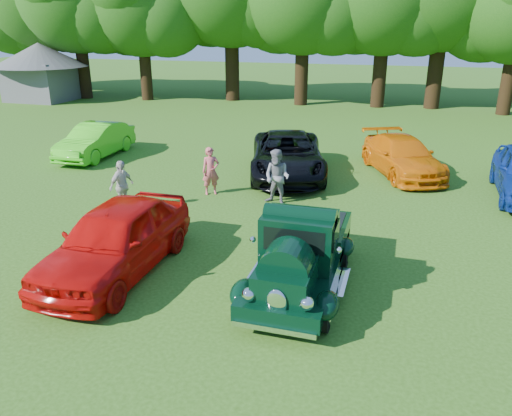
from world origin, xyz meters
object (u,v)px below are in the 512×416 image
(spectator_pink, at_px, (211,171))
(gazebo, at_px, (41,65))
(spectator_grey, at_px, (277,177))
(spectator_white, at_px, (122,186))
(back_car_lime, at_px, (95,141))
(back_car_orange, at_px, (402,156))
(hero_pickup, at_px, (301,254))
(red_convertible, at_px, (116,239))
(back_car_black, at_px, (287,155))

(spectator_pink, height_order, gazebo, gazebo)
(spectator_grey, xyz_separation_m, spectator_white, (-4.13, -1.87, -0.09))
(back_car_lime, distance_m, back_car_orange, 12.03)
(back_car_orange, distance_m, spectator_pink, 7.07)
(hero_pickup, height_order, spectator_pink, hero_pickup)
(red_convertible, bearing_deg, back_car_orange, 58.67)
(back_car_lime, bearing_deg, back_car_black, -4.12)
(red_convertible, relative_size, spectator_pink, 2.99)
(back_car_orange, xyz_separation_m, spectator_pink, (-5.76, -4.09, 0.10))
(hero_pickup, bearing_deg, gazebo, 137.39)
(back_car_black, distance_m, gazebo, 24.81)
(back_car_black, xyz_separation_m, spectator_pink, (-1.84, -2.74, 0.01))
(spectator_grey, bearing_deg, back_car_lime, 174.01)
(red_convertible, xyz_separation_m, spectator_white, (-1.88, 3.39, -0.02))
(back_car_lime, xyz_separation_m, spectator_grey, (8.47, -3.35, 0.16))
(back_car_black, relative_size, spectator_pink, 3.55)
(back_car_lime, height_order, gazebo, gazebo)
(gazebo, bearing_deg, back_car_black, -32.61)
(hero_pickup, distance_m, back_car_orange, 9.32)
(red_convertible, xyz_separation_m, back_car_lime, (-6.22, 8.61, -0.10))
(spectator_white, bearing_deg, back_car_orange, -36.26)
(back_car_lime, height_order, back_car_black, back_car_black)
(spectator_white, bearing_deg, spectator_pink, -26.61)
(hero_pickup, bearing_deg, spectator_white, 153.71)
(red_convertible, xyz_separation_m, spectator_grey, (2.25, 5.26, 0.06))
(back_car_orange, relative_size, spectator_grey, 2.72)
(back_car_lime, distance_m, spectator_pink, 6.94)
(gazebo, bearing_deg, spectator_pink, -40.22)
(back_car_lime, height_order, back_car_orange, back_car_lime)
(back_car_black, bearing_deg, spectator_grey, -97.39)
(gazebo, bearing_deg, red_convertible, -48.70)
(back_car_lime, relative_size, spectator_pink, 2.69)
(red_convertible, relative_size, back_car_black, 0.84)
(back_car_lime, xyz_separation_m, spectator_pink, (6.23, -3.06, 0.09))
(spectator_grey, relative_size, gazebo, 0.26)
(hero_pickup, relative_size, spectator_pink, 2.82)
(hero_pickup, relative_size, back_car_orange, 0.94)
(spectator_grey, bearing_deg, spectator_pink, -171.88)
(back_car_orange, bearing_deg, back_car_lime, 160.77)
(back_car_black, bearing_deg, hero_pickup, -89.69)
(back_car_black, xyz_separation_m, spectator_grey, (0.40, -3.03, 0.09))
(back_car_black, xyz_separation_m, back_car_orange, (3.92, 1.35, -0.09))
(back_car_orange, relative_size, spectator_white, 3.03)
(back_car_lime, distance_m, spectator_grey, 9.11)
(hero_pickup, distance_m, spectator_grey, 5.07)
(back_car_black, distance_m, back_car_orange, 4.15)
(hero_pickup, bearing_deg, back_car_lime, 141.47)
(hero_pickup, xyz_separation_m, back_car_black, (-2.12, 7.80, 0.02))
(red_convertible, xyz_separation_m, gazebo, (-19.00, 21.63, 1.62))
(back_car_black, relative_size, spectator_white, 3.58)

